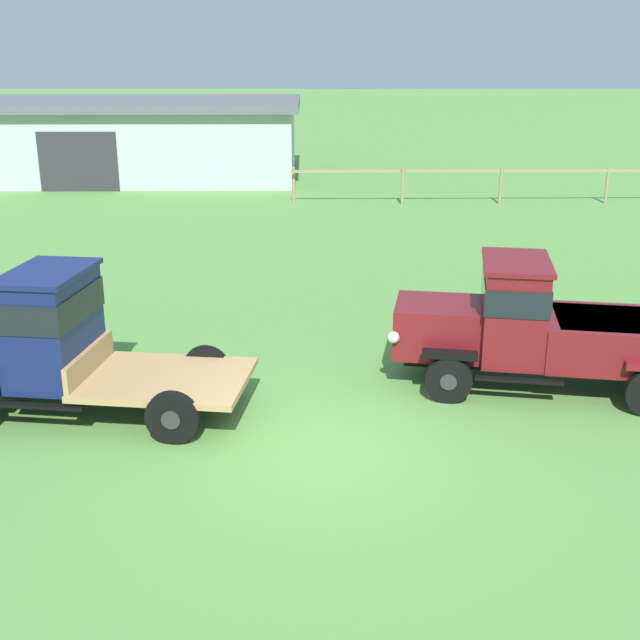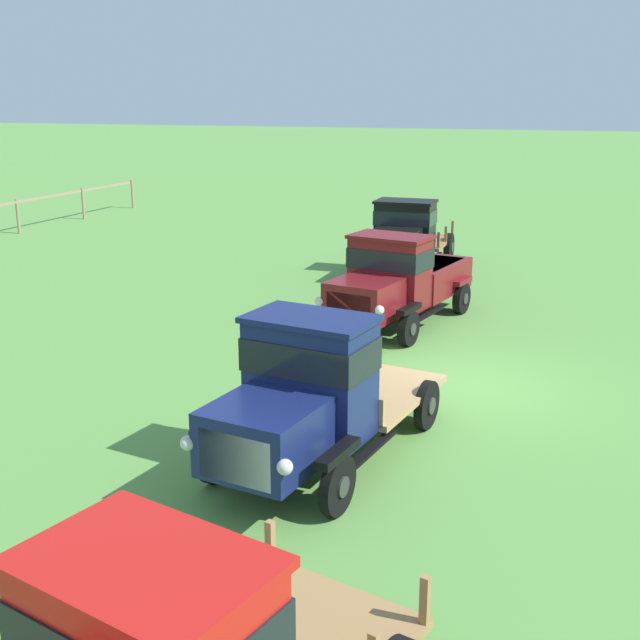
{
  "view_description": "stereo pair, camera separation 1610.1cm",
  "coord_description": "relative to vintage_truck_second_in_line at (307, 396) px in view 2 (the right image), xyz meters",
  "views": [
    {
      "loc": [
        -0.2,
        -10.41,
        5.45
      ],
      "look_at": [
        0.03,
        2.88,
        1.0
      ],
      "focal_mm": 45.0,
      "sensor_mm": 36.0,
      "label": 1
    },
    {
      "loc": [
        -14.15,
        -2.37,
        5.23
      ],
      "look_at": [
        0.03,
        2.88,
        1.0
      ],
      "focal_mm": 45.0,
      "sensor_mm": 36.0,
      "label": 2
    }
  ],
  "objects": [
    {
      "name": "ground_plane",
      "position": [
        4.27,
        -1.48,
        -1.16
      ],
      "size": [
        240.0,
        240.0,
        0.0
      ],
      "primitive_type": "plane",
      "color": "#5B9342"
    },
    {
      "name": "vintage_truck_second_in_line",
      "position": [
        0.0,
        0.0,
        0.0
      ],
      "size": [
        5.26,
        2.64,
        2.3
      ],
      "color": "black",
      "rests_on": "ground"
    },
    {
      "name": "vintage_truck_midrow_center",
      "position": [
        7.98,
        0.81,
        -0.1
      ],
      "size": [
        5.25,
        2.83,
        2.2
      ],
      "color": "black",
      "rests_on": "ground"
    },
    {
      "name": "vintage_truck_far_side",
      "position": [
        13.49,
        2.11,
        -0.02
      ],
      "size": [
        5.51,
        2.25,
        2.22
      ],
      "color": "black",
      "rests_on": "ground"
    }
  ]
}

